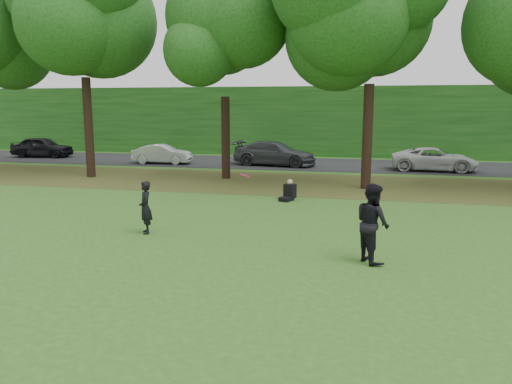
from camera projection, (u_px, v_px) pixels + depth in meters
ground at (180, 269)px, 11.52m from camera, size 120.00×120.00×0.00m
leaf_litter at (281, 183)px, 23.99m from camera, size 60.00×7.00×0.01m
street at (303, 164)px, 31.66m from camera, size 70.00×7.00×0.02m
far_hedge at (315, 121)px, 36.98m from camera, size 70.00×3.00×5.00m
player_left at (145, 207)px, 14.56m from camera, size 0.62×0.68×1.55m
player_right at (372, 223)px, 11.89m from camera, size 1.10×1.17×1.91m
parked_cars at (294, 154)px, 30.53m from camera, size 40.81×3.69×1.48m
frisbee at (245, 176)px, 13.18m from camera, size 0.31×0.30×0.16m
seated_person at (289, 192)px, 19.69m from camera, size 0.64×0.83×0.83m
tree_line at (274, 13)px, 22.64m from camera, size 55.30×7.90×12.31m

